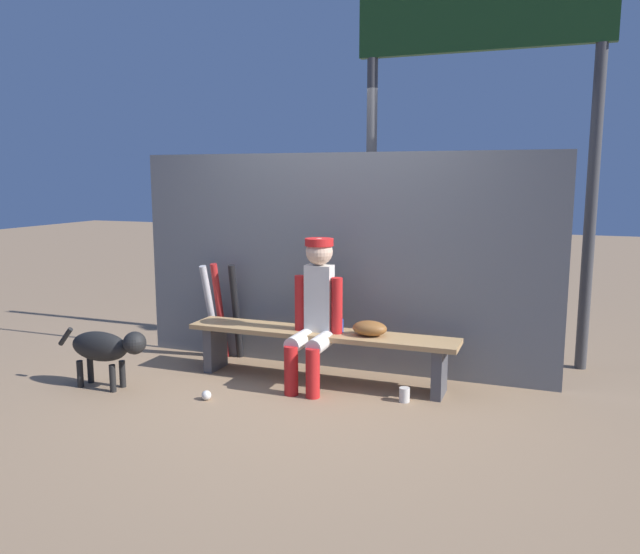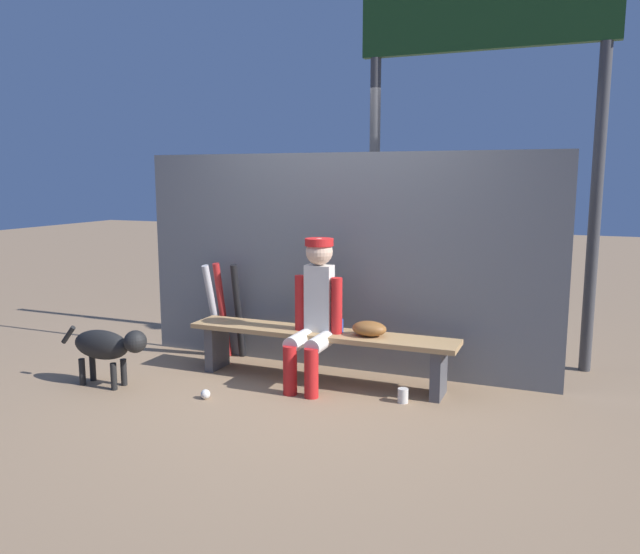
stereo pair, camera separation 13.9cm
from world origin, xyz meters
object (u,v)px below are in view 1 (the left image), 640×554
at_px(player_seated, 315,308).
at_px(scoreboard, 488,60).
at_px(bat_aluminum_silver, 211,312).
at_px(baseball, 206,395).
at_px(dugout_bench, 320,342).
at_px(cup_on_bench, 339,326).
at_px(dog, 106,347).
at_px(cup_on_ground, 404,395).
at_px(bat_aluminum_red, 220,311).
at_px(baseball_glove, 370,328).
at_px(bat_aluminum_black, 236,312).

relative_size(player_seated, scoreboard, 0.32).
xyz_separation_m(bat_aluminum_silver, baseball, (0.52, -0.97, -0.41)).
bearing_deg(dugout_bench, cup_on_bench, 6.80).
bearing_deg(dog, scoreboard, 35.52).
relative_size(cup_on_ground, cup_on_bench, 1.00).
bearing_deg(cup_on_bench, bat_aluminum_silver, 169.89).
height_order(bat_aluminum_red, cup_on_bench, bat_aluminum_red).
bearing_deg(bat_aluminum_silver, player_seated, -17.12).
relative_size(baseball_glove, bat_aluminum_black, 0.31).
bearing_deg(baseball, player_seated, 43.29).
xyz_separation_m(player_seated, cup_on_bench, (0.16, 0.12, -0.16)).
bearing_deg(scoreboard, cup_on_ground, -104.79).
height_order(dugout_bench, player_seated, player_seated).
bearing_deg(bat_aluminum_black, scoreboard, 21.69).
bearing_deg(cup_on_ground, bat_aluminum_black, 162.30).
bearing_deg(baseball, baseball_glove, 33.57).
relative_size(bat_aluminum_red, dog, 1.08).
bearing_deg(bat_aluminum_silver, bat_aluminum_black, 17.59).
relative_size(baseball_glove, scoreboard, 0.07).
bearing_deg(dog, bat_aluminum_black, 61.22).
xyz_separation_m(bat_aluminum_red, dog, (-0.44, -1.05, -0.12)).
relative_size(bat_aluminum_red, cup_on_bench, 8.26).
bearing_deg(cup_on_bench, cup_on_ground, -21.55).
distance_m(baseball, cup_on_ground, 1.51).
bearing_deg(baseball_glove, bat_aluminum_silver, 170.92).
height_order(dugout_bench, cup_on_bench, cup_on_bench).
distance_m(dugout_bench, baseball, 1.02).
height_order(bat_aluminum_silver, cup_on_ground, bat_aluminum_silver).
xyz_separation_m(baseball, dog, (-0.89, -0.04, 0.30)).
xyz_separation_m(bat_aluminum_silver, scoreboard, (2.30, 0.90, 2.24)).
bearing_deg(bat_aluminum_black, baseball, -74.17).
bearing_deg(bat_aluminum_red, baseball_glove, -10.98).
bearing_deg(baseball, cup_on_ground, 19.14).
relative_size(baseball, cup_on_ground, 0.67).
distance_m(bat_aluminum_red, bat_aluminum_silver, 0.08).
relative_size(bat_aluminum_silver, cup_on_bench, 8.20).
xyz_separation_m(bat_aluminum_black, dog, (-0.59, -1.08, -0.12)).
bearing_deg(bat_aluminum_black, bat_aluminum_red, -169.05).
distance_m(dugout_bench, bat_aluminum_red, 1.15).
xyz_separation_m(cup_on_ground, cup_on_bench, (-0.61, 0.24, 0.43)).
bearing_deg(baseball_glove, cup_on_bench, 176.05).
height_order(baseball, cup_on_ground, cup_on_ground).
distance_m(scoreboard, dog, 4.04).
bearing_deg(baseball_glove, baseball, -146.43).
bearing_deg(bat_aluminum_silver, dugout_bench, -12.27).
height_order(baseball_glove, dog, baseball_glove).
height_order(bat_aluminum_silver, cup_on_bench, bat_aluminum_silver).
relative_size(cup_on_ground, scoreboard, 0.03).
bearing_deg(bat_aluminum_red, player_seated, -20.06).
bearing_deg(bat_aluminum_silver, cup_on_ground, -13.85).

